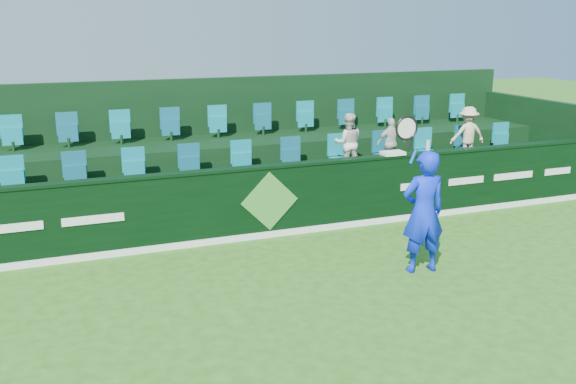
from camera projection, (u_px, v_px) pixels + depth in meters
name	position (u px, v px, depth m)	size (l,w,h in m)	color
ground	(370.00, 328.00, 8.36)	(60.00, 60.00, 0.00)	#286317
sponsor_hoarding	(268.00, 201.00, 11.79)	(16.00, 0.25, 1.35)	black
stand_tier_front	(249.00, 200.00, 12.85)	(16.00, 2.00, 0.80)	black
stand_tier_back	(223.00, 169.00, 14.50)	(16.00, 1.80, 1.30)	black
stand_rear	(218.00, 141.00, 14.76)	(16.00, 4.10, 2.60)	black
seat_row_front	(243.00, 162.00, 13.03)	(13.50, 0.50, 0.60)	#0D8291
seat_row_back	(219.00, 125.00, 14.53)	(13.50, 0.50, 0.60)	#0D8291
tennis_player	(423.00, 211.00, 10.04)	(1.07, 0.53, 2.60)	#0E27F0
spectator_left	(348.00, 143.00, 13.37)	(0.60, 0.47, 1.24)	silver
spectator_middle	(391.00, 143.00, 13.75)	(0.64, 0.27, 1.09)	beige
spectator_right	(468.00, 134.00, 14.42)	(0.80, 0.46, 1.24)	beige
towel	(393.00, 153.00, 12.52)	(0.44, 0.28, 0.07)	white
drinks_bottle	(428.00, 146.00, 12.78)	(0.08, 0.08, 0.24)	silver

